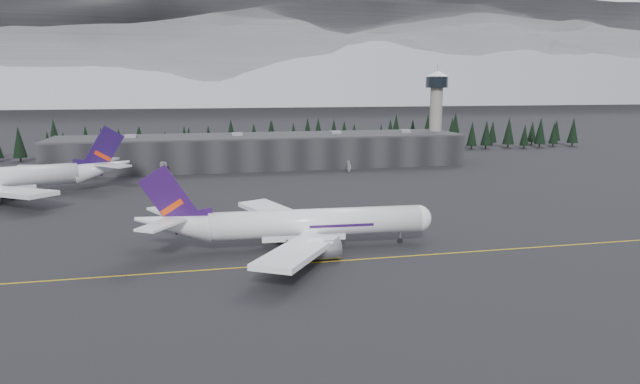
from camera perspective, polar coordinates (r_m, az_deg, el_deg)
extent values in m
plane|color=black|center=(109.50, 2.30, -6.55)|extent=(1400.00, 1400.00, 0.00)
cube|color=gold|center=(107.66, 2.57, -6.85)|extent=(400.00, 0.40, 0.02)
cube|color=black|center=(229.15, -5.75, 4.05)|extent=(160.00, 30.00, 12.00)
cube|color=#333335|center=(228.50, -5.78, 5.62)|extent=(160.00, 30.00, 0.60)
cylinder|color=gray|center=(251.25, 11.47, 6.76)|extent=(5.20, 5.20, 32.00)
cylinder|color=black|center=(250.70, 11.62, 10.70)|extent=(9.20, 9.20, 4.50)
cone|color=silver|center=(250.74, 11.65, 11.49)|extent=(10.00, 10.00, 2.00)
cube|color=black|center=(265.56, -6.73, 5.27)|extent=(360.00, 20.00, 15.00)
cylinder|color=white|center=(114.93, -0.35, -3.06)|extent=(42.96, 7.73, 5.57)
sphere|color=white|center=(120.16, 9.76, -2.60)|extent=(5.57, 5.57, 5.57)
cone|color=white|center=(113.72, -14.37, -3.12)|extent=(15.87, 6.36, 8.07)
cube|color=white|center=(128.46, -3.85, -2.28)|extent=(17.77, 26.73, 2.38)
cylinder|color=gray|center=(124.58, -1.04, -3.42)|extent=(6.21, 3.83, 3.53)
cube|color=white|center=(100.79, -2.16, -5.93)|extent=(19.75, 26.15, 2.38)
cylinder|color=gray|center=(106.90, 0.46, -5.83)|extent=(6.21, 3.83, 3.53)
cube|color=#2C104C|center=(112.75, -14.71, -0.79)|extent=(11.78, 1.06, 13.84)
cube|color=#E03D0D|center=(113.01, -14.59, -1.47)|extent=(4.55, 0.75, 3.41)
cube|color=white|center=(119.01, -15.08, -1.90)|extent=(8.38, 11.00, 0.46)
cube|color=white|center=(108.20, -15.61, -3.17)|extent=(9.06, 10.85, 0.46)
cylinder|color=black|center=(119.91, 8.03, -4.41)|extent=(0.46, 0.46, 2.79)
cylinder|color=black|center=(119.05, -3.78, -4.44)|extent=(0.46, 0.46, 2.79)
cylinder|color=black|center=(111.04, -3.32, -5.56)|extent=(0.46, 0.46, 2.79)
cone|color=silver|center=(190.46, -20.94, 2.26)|extent=(18.79, 11.15, 9.16)
cube|color=silver|center=(172.81, -28.36, -0.02)|extent=(26.78, 26.94, 2.70)
cube|color=silver|center=(205.12, -28.58, 1.47)|extent=(14.07, 30.63, 2.70)
cube|color=#1F0D41|center=(189.88, -20.89, 3.87)|extent=(12.95, 4.34, 15.70)
cube|color=red|center=(190.03, -20.92, 3.40)|extent=(5.09, 2.04, 3.87)
cube|color=silver|center=(184.38, -20.03, 2.52)|extent=(11.70, 11.41, 0.53)
cube|color=silver|center=(196.78, -20.64, 2.96)|extent=(7.29, 12.38, 0.53)
cylinder|color=black|center=(184.68, -28.05, -0.18)|extent=(0.53, 0.53, 3.16)
cylinder|color=black|center=(194.04, -28.13, 0.29)|extent=(0.53, 0.53, 3.16)
imported|color=#B9B9BB|center=(210.97, -15.33, 1.70)|extent=(2.81, 5.52, 1.49)
imported|color=silver|center=(215.53, 2.92, 2.25)|extent=(4.40, 2.22, 1.44)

